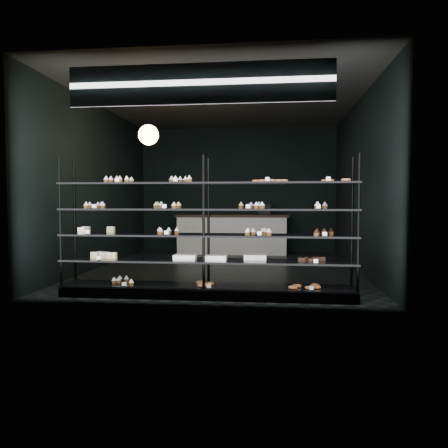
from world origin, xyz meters
name	(u,v)px	position (x,y,z in m)	size (l,w,h in m)	color
room	(225,186)	(0.00, 0.00, 1.60)	(5.01, 6.01, 3.20)	black
display_shelf	(205,251)	(0.00, -2.45, 0.63)	(4.00, 0.50, 1.91)	black
signage	(199,84)	(0.00, -2.93, 2.75)	(3.30, 0.05, 0.50)	#0D1441
pendant_lamp	(148,135)	(-1.22, -0.92, 2.45)	(0.35, 0.35, 0.90)	black
service_counter	(233,234)	(-0.08, 2.50, 0.50)	(2.78, 0.65, 1.23)	silver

